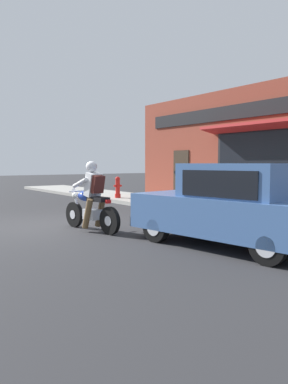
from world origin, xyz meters
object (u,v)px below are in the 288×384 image
at_px(traffic_cone, 180,195).
at_px(motorcycle_with_rider, 91,202).
at_px(fire_hydrant, 118,187).
at_px(car_hatchback, 231,206).

bearing_deg(traffic_cone, motorcycle_with_rider, -155.06).
distance_m(motorcycle_with_rider, traffic_cone, 5.26).
bearing_deg(fire_hydrant, motorcycle_with_rider, -127.59).
relative_size(motorcycle_with_rider, car_hatchback, 0.51).
relative_size(car_hatchback, fire_hydrant, 4.50).
relative_size(motorcycle_with_rider, traffic_cone, 3.36).
xyz_separation_m(car_hatchback, traffic_cone, (3.46, 5.26, -0.33)).
height_order(motorcycle_with_rider, car_hatchback, motorcycle_with_rider).
bearing_deg(traffic_cone, fire_hydrant, 100.25).
height_order(motorcycle_with_rider, traffic_cone, motorcycle_with_rider).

